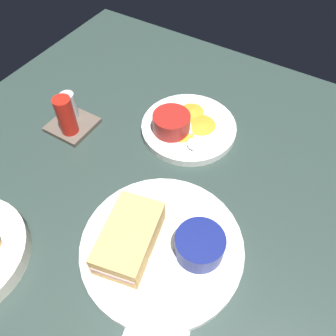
% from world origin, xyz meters
% --- Properties ---
extents(ground_plane, '(1.10, 1.10, 0.03)m').
position_xyz_m(ground_plane, '(0.00, 0.00, -0.01)').
color(ground_plane, '#283833').
extents(plate_sandwich_main, '(0.27, 0.27, 0.02)m').
position_xyz_m(plate_sandwich_main, '(-0.04, -0.02, 0.01)').
color(plate_sandwich_main, white).
rests_on(plate_sandwich_main, ground_plane).
extents(sandwich_half_near, '(0.14, 0.10, 0.05)m').
position_xyz_m(sandwich_half_near, '(-0.06, 0.02, 0.04)').
color(sandwich_half_near, tan).
rests_on(sandwich_half_near, plate_sandwich_main).
extents(ramekin_dark_sauce, '(0.08, 0.08, 0.04)m').
position_xyz_m(ramekin_dark_sauce, '(-0.01, -0.08, 0.04)').
color(ramekin_dark_sauce, navy).
rests_on(ramekin_dark_sauce, plate_sandwich_main).
extents(spoon_by_dark_ramekin, '(0.08, 0.08, 0.01)m').
position_xyz_m(spoon_by_dark_ramekin, '(-0.06, -0.03, 0.02)').
color(spoon_by_dark_ramekin, silver).
rests_on(spoon_by_dark_ramekin, plate_sandwich_main).
extents(plate_chips_companion, '(0.20, 0.20, 0.02)m').
position_xyz_m(plate_chips_companion, '(0.23, 0.07, 0.01)').
color(plate_chips_companion, white).
rests_on(plate_chips_companion, ground_plane).
extents(ramekin_light_gravy, '(0.08, 0.08, 0.04)m').
position_xyz_m(ramekin_light_gravy, '(0.20, 0.10, 0.04)').
color(ramekin_light_gravy, maroon).
rests_on(ramekin_light_gravy, plate_chips_companion).
extents(spoon_by_gravy_ramekin, '(0.09, 0.07, 0.01)m').
position_xyz_m(spoon_by_gravy_ramekin, '(0.19, 0.05, 0.02)').
color(spoon_by_gravy_ramekin, silver).
rests_on(spoon_by_gravy_ramekin, plate_chips_companion).
extents(plantain_chip_scatter, '(0.14, 0.14, 0.01)m').
position_xyz_m(plantain_chip_scatter, '(0.23, 0.08, 0.02)').
color(plantain_chip_scatter, gold).
rests_on(plantain_chip_scatter, plate_chips_companion).
extents(condiment_caddy, '(0.09, 0.09, 0.10)m').
position_xyz_m(condiment_caddy, '(0.10, 0.29, 0.03)').
color(condiment_caddy, brown).
rests_on(condiment_caddy, ground_plane).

